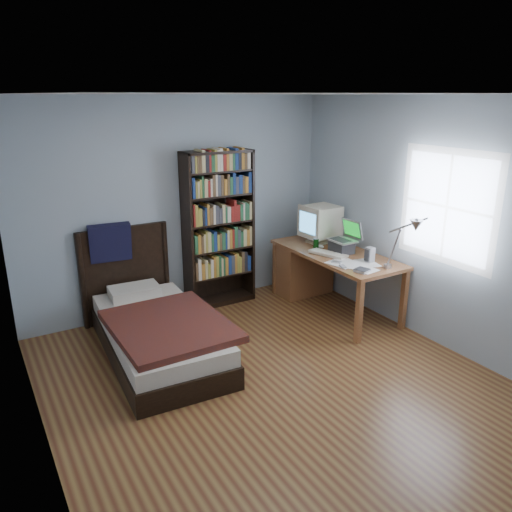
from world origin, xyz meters
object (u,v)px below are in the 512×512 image
at_px(soda_can, 316,244).
at_px(laptop, 343,244).
at_px(keyboard, 328,254).
at_px(speaker, 370,255).
at_px(desk_lamp, 412,230).
at_px(bookshelf, 219,229).
at_px(desk, 311,266).
at_px(crt_monitor, 320,222).
at_px(bed, 155,328).

bearing_deg(soda_can, laptop, -60.85).
relative_size(keyboard, speaker, 2.69).
distance_m(desk_lamp, bookshelf, 2.30).
height_order(laptop, bookshelf, bookshelf).
bearing_deg(desk_lamp, keyboard, 97.04).
bearing_deg(soda_can, bookshelf, 145.45).
relative_size(desk_lamp, soda_can, 5.48).
distance_m(laptop, desk_lamp, 1.14).
height_order(speaker, bookshelf, bookshelf).
distance_m(desk, crt_monitor, 0.59).
xyz_separation_m(desk, crt_monitor, (0.09, -0.05, 0.58)).
bearing_deg(bookshelf, laptop, -40.33).
distance_m(laptop, bed, 2.35).
bearing_deg(desk, speaker, -84.40).
distance_m(crt_monitor, bed, 2.43).
bearing_deg(speaker, bed, 161.77).
bearing_deg(bookshelf, soda_can, -34.55).
xyz_separation_m(desk, keyboard, (-0.14, -0.51, 0.33)).
height_order(desk_lamp, keyboard, desk_lamp).
relative_size(bookshelf, bed, 0.91).
bearing_deg(crt_monitor, keyboard, -116.53).
distance_m(speaker, bed, 2.44).
bearing_deg(laptop, bed, 175.91).
bearing_deg(crt_monitor, bookshelf, 157.13).
xyz_separation_m(keyboard, bookshelf, (-0.93, 0.95, 0.20)).
xyz_separation_m(desk, desk_lamp, (-0.01, -1.58, 0.84)).
xyz_separation_m(desk_lamp, bookshelf, (-1.06, 2.02, -0.31)).
distance_m(keyboard, bed, 2.13).
height_order(keyboard, bed, bed).
relative_size(laptop, bed, 0.18).
distance_m(bookshelf, bed, 1.55).
xyz_separation_m(crt_monitor, desk_lamp, (-0.10, -1.53, 0.26)).
bearing_deg(laptop, desk_lamp, -93.89).
bearing_deg(desk, keyboard, -105.92).
bearing_deg(keyboard, bed, 157.19).
height_order(keyboard, speaker, speaker).
bearing_deg(keyboard, speaker, -79.74).
bearing_deg(crt_monitor, laptop, -93.12).
distance_m(desk, bookshelf, 1.27).
height_order(laptop, bed, bed).
relative_size(desk, bed, 0.82).
relative_size(crt_monitor, laptop, 1.24).
distance_m(keyboard, soda_can, 0.29).
xyz_separation_m(laptop, keyboard, (-0.20, 0.01, -0.09)).
xyz_separation_m(desk, bed, (-2.21, -0.36, -0.16)).
bearing_deg(bookshelf, desk, -22.41).
relative_size(desk, crt_monitor, 3.58).
bearing_deg(speaker, soda_can, 101.35).
xyz_separation_m(crt_monitor, bed, (-2.30, -0.31, -0.74)).
xyz_separation_m(soda_can, bed, (-2.11, -0.13, -0.53)).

